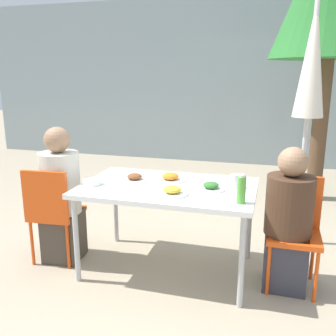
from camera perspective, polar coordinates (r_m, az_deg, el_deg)
name	(u,v)px	position (r m, az deg, el deg)	size (l,w,h in m)	color
ground_plane	(168,268)	(3.40, 0.00, -15.01)	(24.00, 24.00, 0.00)	tan
building_facade	(231,82)	(7.17, 9.61, 12.73)	(10.00, 0.20, 3.00)	#89999E
dining_table	(168,192)	(3.11, 0.00, -3.69)	(1.43, 0.90, 0.76)	white
chair_left	(52,208)	(3.44, -17.23, -5.86)	(0.43, 0.43, 0.87)	#E54C14
person_left	(61,199)	(3.47, -15.95, -4.51)	(0.35, 0.35, 1.22)	#473D33
chair_right	(294,223)	(3.14, 18.67, -7.92)	(0.40, 0.40, 0.87)	#E54C14
person_right	(288,224)	(3.06, 17.80, -8.11)	(0.36, 0.36, 1.13)	#383842
closed_umbrella	(311,76)	(3.73, 20.93, 12.93)	(0.36, 0.36, 2.31)	#333333
plate_0	(135,178)	(3.24, -5.12, -1.54)	(0.23, 0.23, 0.06)	white
plate_1	(211,187)	(3.00, 6.57, -2.88)	(0.23, 0.23, 0.06)	white
plate_2	(170,178)	(3.23, 0.36, -1.51)	(0.26, 0.26, 0.07)	white
plate_3	(172,191)	(2.86, 0.65, -3.58)	(0.25, 0.25, 0.07)	white
bottle	(241,190)	(2.70, 11.10, -3.24)	(0.06, 0.06, 0.21)	#51A338
drinking_cup	(235,181)	(3.08, 10.18, -1.96)	(0.07, 0.07, 0.11)	white
salad_bowl	(93,182)	(3.18, -11.43, -2.08)	(0.16, 0.16, 0.05)	white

